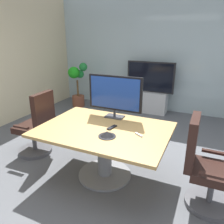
{
  "coord_description": "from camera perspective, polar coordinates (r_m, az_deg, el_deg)",
  "views": [
    {
      "loc": [
        1.32,
        -2.54,
        1.94
      ],
      "look_at": [
        0.09,
        0.12,
        0.9
      ],
      "focal_mm": 35.05,
      "sensor_mm": 36.0,
      "label": 1
    }
  ],
  "objects": [
    {
      "name": "ground_plane",
      "position": [
        3.46,
        -2.31,
        -14.54
      ],
      "size": [
        7.37,
        7.37,
        0.0
      ],
      "primitive_type": "plane",
      "color": "#515459"
    },
    {
      "name": "wall_back_glass_partition",
      "position": [
        5.9,
        12.09,
        14.3
      ],
      "size": [
        5.72,
        0.1,
        2.87
      ],
      "primitive_type": "cube",
      "color": "#9EB2B7",
      "rests_on": "ground"
    },
    {
      "name": "conference_table",
      "position": [
        3.04,
        -1.99,
        -7.57
      ],
      "size": [
        1.73,
        1.24,
        0.75
      ],
      "color": "#B2894C",
      "rests_on": "ground"
    },
    {
      "name": "office_chair_left",
      "position": [
        3.86,
        -18.94,
        -4.15
      ],
      "size": [
        0.61,
        0.58,
        1.09
      ],
      "rotation": [
        0.0,
        0.0,
        -1.52
      ],
      "color": "#4C4C51",
      "rests_on": "ground"
    },
    {
      "name": "office_chair_right",
      "position": [
        2.82,
        23.05,
        -13.89
      ],
      "size": [
        0.6,
        0.57,
        1.09
      ],
      "rotation": [
        0.0,
        0.0,
        1.58
      ],
      "color": "#4C4C51",
      "rests_on": "ground"
    },
    {
      "name": "tv_monitor",
      "position": [
        3.24,
        0.75,
        4.65
      ],
      "size": [
        0.84,
        0.18,
        0.64
      ],
      "color": "#333338",
      "rests_on": "conference_table"
    },
    {
      "name": "wall_display_unit",
      "position": [
        5.75,
        9.73,
        4.22
      ],
      "size": [
        1.2,
        0.36,
        1.31
      ],
      "color": "#B7BABC",
      "rests_on": "ground"
    },
    {
      "name": "potted_plant",
      "position": [
        6.17,
        -9.16,
        7.7
      ],
      "size": [
        0.59,
        0.5,
        1.23
      ],
      "color": "brown",
      "rests_on": "ground"
    },
    {
      "name": "conference_phone",
      "position": [
        2.71,
        -1.29,
        -5.8
      ],
      "size": [
        0.22,
        0.22,
        0.07
      ],
      "color": "black",
      "rests_on": "conference_table"
    },
    {
      "name": "remote_control",
      "position": [
        2.96,
        -0.01,
        -4.04
      ],
      "size": [
        0.09,
        0.18,
        0.02
      ],
      "primitive_type": "cube",
      "rotation": [
        0.0,
        0.0,
        -0.22
      ],
      "color": "black",
      "rests_on": "conference_table"
    },
    {
      "name": "whiteboard_marker",
      "position": [
        2.77,
        6.98,
        -5.88
      ],
      "size": [
        0.12,
        0.09,
        0.02
      ],
      "primitive_type": "cube",
      "rotation": [
        0.0,
        0.0,
        -0.57
      ],
      "color": "silver",
      "rests_on": "conference_table"
    }
  ]
}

